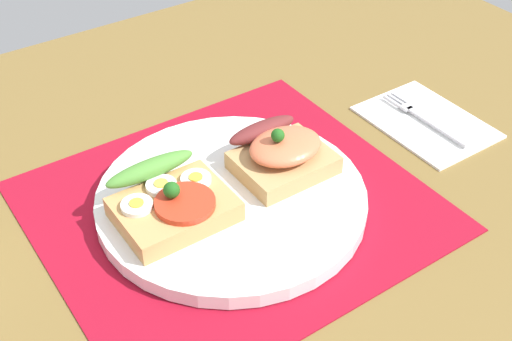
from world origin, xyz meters
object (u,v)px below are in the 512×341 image
sandwich_egg_tomato (171,201)px  sandwich_salmon (283,154)px  plate (232,199)px  fork (423,117)px  napkin (426,121)px

sandwich_egg_tomato → sandwich_salmon: bearing=-2.4°
plate → sandwich_salmon: 7.07cm
sandwich_salmon → sandwich_egg_tomato: bearing=177.6°
sandwich_egg_tomato → fork: bearing=-1.4°
fork → plate: bearing=179.7°
plate → fork: bearing=-0.3°
plate → fork: size_ratio=2.11×
napkin → fork: bearing=123.0°
sandwich_egg_tomato → sandwich_salmon: 12.93cm
sandwich_salmon → fork: bearing=-0.8°
plate → fork: (27.03, -0.14, -0.33)cm
sandwich_egg_tomato → napkin: bearing=-2.1°
plate → sandwich_egg_tomato: sandwich_egg_tomato is taller
sandwich_egg_tomato → fork: 33.55cm
napkin → sandwich_egg_tomato: bearing=177.9°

